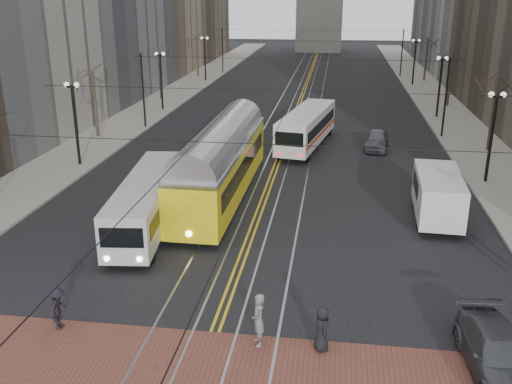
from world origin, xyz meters
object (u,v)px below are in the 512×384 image
(sedan_grey, at_px, (377,140))
(pedestrian_d, at_px, (58,308))
(cargo_van, at_px, (437,198))
(pedestrian_b, at_px, (258,320))
(sedan_parked, at_px, (498,354))
(pedestrian_a, at_px, (322,328))
(streetcar, at_px, (222,169))
(rear_bus, at_px, (307,129))
(transit_bus, at_px, (148,204))

(sedan_grey, xyz_separation_m, pedestrian_d, (-12.93, -27.06, 0.08))
(cargo_van, relative_size, pedestrian_b, 2.99)
(cargo_van, xyz_separation_m, pedestrian_d, (-15.23, -12.68, -0.46))
(pedestrian_b, bearing_deg, sedan_parked, 65.22)
(cargo_van, distance_m, pedestrian_a, 13.92)
(pedestrian_a, height_order, pedestrian_b, pedestrian_b)
(streetcar, height_order, pedestrian_b, streetcar)
(rear_bus, distance_m, sedan_grey, 5.51)
(pedestrian_a, distance_m, pedestrian_d, 9.51)
(streetcar, relative_size, sedan_grey, 3.49)
(streetcar, bearing_deg, sedan_parked, -50.68)
(transit_bus, height_order, pedestrian_d, transit_bus)
(pedestrian_d, bearing_deg, rear_bus, -18.38)
(streetcar, xyz_separation_m, pedestrian_a, (6.34, -14.55, -0.94))
(sedan_parked, distance_m, pedestrian_d, 15.17)
(streetcar, height_order, pedestrian_a, streetcar)
(streetcar, relative_size, cargo_van, 2.60)
(transit_bus, height_order, pedestrian_a, transit_bus)
(sedan_parked, height_order, pedestrian_d, pedestrian_d)
(sedan_grey, height_order, sedan_parked, sedan_grey)
(transit_bus, distance_m, sedan_grey, 21.63)
(pedestrian_b, relative_size, pedestrian_d, 1.20)
(sedan_grey, bearing_deg, cargo_van, -74.17)
(transit_bus, bearing_deg, pedestrian_d, -97.98)
(sedan_parked, xyz_separation_m, pedestrian_d, (-15.16, 0.50, 0.11))
(pedestrian_d, bearing_deg, pedestrian_b, -92.96)
(transit_bus, bearing_deg, streetcar, 53.75)
(sedan_parked, relative_size, pedestrian_b, 2.51)
(sedan_parked, xyz_separation_m, pedestrian_b, (-7.84, 0.50, 0.27))
(sedan_grey, distance_m, pedestrian_a, 27.28)
(pedestrian_a, bearing_deg, sedan_parked, -113.88)
(pedestrian_a, relative_size, pedestrian_d, 1.02)
(rear_bus, relative_size, sedan_grey, 2.53)
(pedestrian_a, bearing_deg, pedestrian_b, 71.17)
(sedan_grey, bearing_deg, pedestrian_b, -94.98)
(pedestrian_b, bearing_deg, streetcar, 174.84)
(streetcar, height_order, cargo_van, streetcar)
(streetcar, xyz_separation_m, sedan_parked, (12.00, -15.05, -1.07))
(sedan_grey, relative_size, pedestrian_b, 2.23)
(transit_bus, distance_m, pedestrian_a, 13.28)
(sedan_parked, xyz_separation_m, pedestrian_a, (-5.66, 0.50, 0.13))
(streetcar, xyz_separation_m, sedan_grey, (9.76, 12.52, -1.04))
(rear_bus, bearing_deg, cargo_van, -51.78)
(cargo_van, bearing_deg, sedan_parked, -87.33)
(cargo_van, distance_m, pedestrian_b, 14.94)
(sedan_parked, bearing_deg, rear_bus, 101.40)
(streetcar, height_order, rear_bus, streetcar)
(cargo_van, relative_size, pedestrian_a, 3.51)
(pedestrian_a, distance_m, pedestrian_b, 2.19)
(streetcar, distance_m, pedestrian_b, 15.15)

